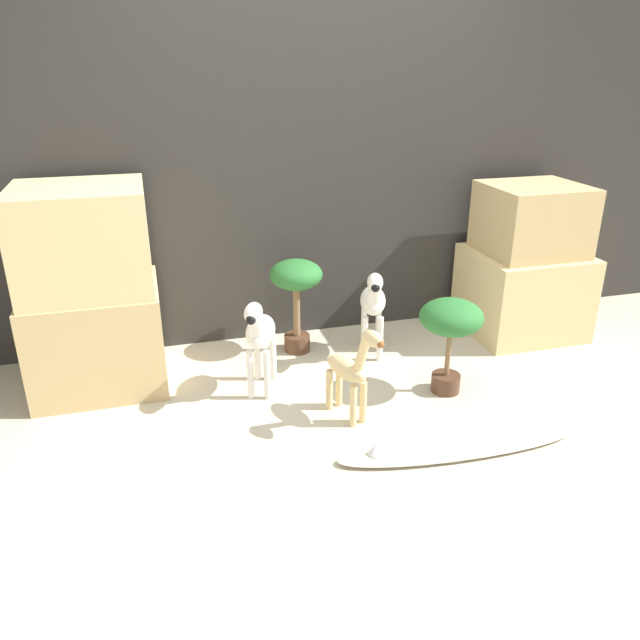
# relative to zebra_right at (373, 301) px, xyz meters

# --- Properties ---
(ground_plane) EXTENTS (14.00, 14.00, 0.00)m
(ground_plane) POSITION_rel_zebra_right_xyz_m (-0.26, -0.77, -0.37)
(ground_plane) COLOR beige
(wall_back) EXTENTS (6.40, 0.08, 2.20)m
(wall_back) POSITION_rel_zebra_right_xyz_m (-0.26, 0.53, 0.73)
(wall_back) COLOR #2D2B28
(wall_back) RESTS_ON ground_plane
(rock_pillar_left) EXTENTS (0.73, 0.67, 1.16)m
(rock_pillar_left) POSITION_rel_zebra_right_xyz_m (-1.65, 0.10, 0.19)
(rock_pillar_left) COLOR tan
(rock_pillar_left) RESTS_ON ground_plane
(rock_pillar_right) EXTENTS (0.73, 0.67, 1.02)m
(rock_pillar_right) POSITION_rel_zebra_right_xyz_m (1.13, 0.10, 0.10)
(rock_pillar_right) COLOR #DBC184
(rock_pillar_right) RESTS_ON ground_plane
(zebra_right) EXTENTS (0.26, 0.45, 0.60)m
(zebra_right) POSITION_rel_zebra_right_xyz_m (0.00, 0.00, 0.00)
(zebra_right) COLOR white
(zebra_right) RESTS_ON ground_plane
(zebra_left) EXTENTS (0.27, 0.45, 0.60)m
(zebra_left) POSITION_rel_zebra_right_xyz_m (-0.77, -0.28, 0.00)
(zebra_left) COLOR white
(zebra_left) RESTS_ON ground_plane
(giraffe_figurine) EXTENTS (0.23, 0.42, 0.57)m
(giraffe_figurine) POSITION_rel_zebra_right_xyz_m (-0.37, -0.69, -0.08)
(giraffe_figurine) COLOR #E0C184
(giraffe_figurine) RESTS_ON ground_plane
(potted_palm_front) EXTENTS (0.35, 0.35, 0.56)m
(potted_palm_front) POSITION_rel_zebra_right_xyz_m (0.25, -0.55, 0.05)
(potted_palm_front) COLOR #513323
(potted_palm_front) RESTS_ON ground_plane
(potted_palm_back) EXTENTS (0.33, 0.33, 0.62)m
(potted_palm_back) POSITION_rel_zebra_right_xyz_m (-0.44, 0.20, 0.08)
(potted_palm_back) COLOR #513323
(potted_palm_back) RESTS_ON ground_plane
(surfboard) EXTENTS (1.24, 0.30, 0.09)m
(surfboard) POSITION_rel_zebra_right_xyz_m (0.05, -1.10, -0.35)
(surfboard) COLOR silver
(surfboard) RESTS_ON ground_plane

